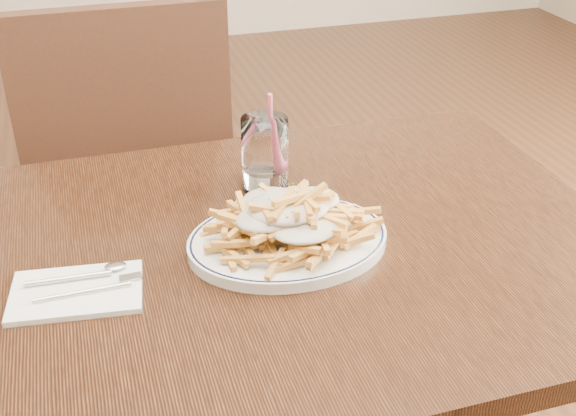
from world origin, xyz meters
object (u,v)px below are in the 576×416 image
object	(u,v)px
water_glass	(265,158)
table	(252,287)
fries_plate	(288,241)
chair_far	(130,173)
loaded_fries	(288,214)

from	to	relation	value
water_glass	table	bearing A→B (deg)	-112.34
table	fries_plate	distance (m)	0.11
chair_far	loaded_fries	size ratio (longest dim) A/B	3.87
fries_plate	loaded_fries	bearing A→B (deg)	116.57
table	water_glass	size ratio (longest dim) A/B	6.62
table	chair_far	world-z (taller)	chair_far
chair_far	fries_plate	bearing A→B (deg)	-74.56
table	loaded_fries	size ratio (longest dim) A/B	4.67
table	water_glass	xyz separation A→B (m)	(0.07, 0.18, 0.14)
table	chair_far	size ratio (longest dim) A/B	1.21
chair_far	fries_plate	distance (m)	0.74
chair_far	water_glass	world-z (taller)	chair_far
loaded_fries	water_glass	distance (m)	0.20
table	loaded_fries	distance (m)	0.15
chair_far	loaded_fries	distance (m)	0.76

